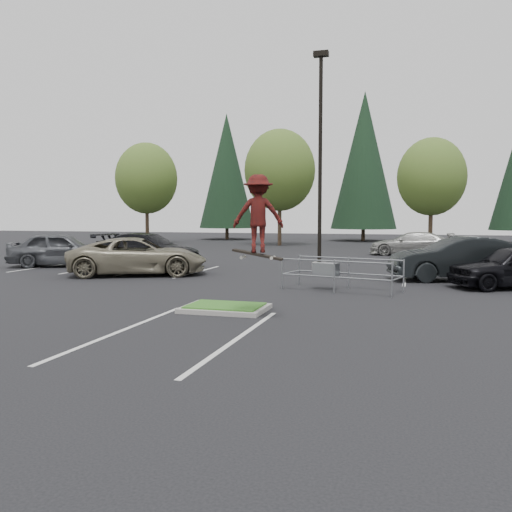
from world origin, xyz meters
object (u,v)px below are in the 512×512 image
(decid_b, at_px, (280,173))
(skateboarder, at_px, (258,214))
(car_r_charc, at_px, (459,259))
(car_l_black, at_px, (147,250))
(car_far_silver, at_px, (411,244))
(conif_b, at_px, (364,160))
(car_l_grey, at_px, (61,249))
(light_pole, at_px, (320,172))
(cart_corral, at_px, (330,270))
(conif_a, at_px, (227,171))
(decid_c, at_px, (431,179))
(car_l_tan, at_px, (136,256))
(decid_a, at_px, (147,181))

(decid_b, bearing_deg, skateboarder, -77.12)
(decid_b, height_order, car_r_charc, decid_b)
(car_l_black, distance_m, car_far_silver, 16.83)
(conif_b, relative_size, car_r_charc, 2.79)
(skateboarder, height_order, car_l_grey, skateboarder)
(decid_b, relative_size, car_r_charc, 1.86)
(light_pole, xyz_separation_m, car_l_grey, (-12.50, -2.56, -3.71))
(skateboarder, height_order, car_r_charc, skateboarder)
(car_l_grey, bearing_deg, cart_corral, -130.94)
(decid_b, xyz_separation_m, cart_corral, (8.08, -25.71, -5.35))
(conif_a, height_order, car_far_silver, conif_a)
(light_pole, distance_m, skateboarder, 13.17)
(decid_c, relative_size, conif_a, 0.64)
(decid_b, bearing_deg, decid_c, -3.34)
(conif_a, distance_m, car_r_charc, 37.85)
(car_l_black, bearing_deg, decid_c, -29.71)
(conif_a, distance_m, car_far_silver, 26.68)
(car_l_tan, bearing_deg, car_l_grey, 42.29)
(light_pole, distance_m, conif_a, 31.63)
(conif_b, bearing_deg, car_l_tan, -100.98)
(car_r_charc, bearing_deg, light_pole, -133.65)
(decid_a, relative_size, car_r_charc, 1.71)
(decid_c, bearing_deg, car_l_black, -126.46)
(skateboarder, relative_size, car_l_grey, 0.41)
(car_l_grey, bearing_deg, decid_a, -6.51)
(conif_b, bearing_deg, car_r_charc, -78.41)
(conif_b, distance_m, car_far_silver, 20.35)
(conif_b, bearing_deg, car_l_black, -105.12)
(cart_corral, xyz_separation_m, skateboarder, (-0.87, -5.82, 1.88))
(light_pole, distance_m, decid_a, 25.86)
(conif_a, relative_size, car_l_tan, 2.25)
(skateboarder, bearing_deg, decid_c, -113.96)
(car_l_tan, xyz_separation_m, car_l_grey, (-5.50, 2.44, 0.05))
(skateboarder, xyz_separation_m, car_l_grey, (-13.20, 10.44, -1.72))
(decid_b, distance_m, conif_a, 12.43)
(car_r_charc, bearing_deg, decid_a, -146.45)
(light_pole, xyz_separation_m, car_r_charc, (6.00, -3.20, -3.70))
(conif_b, relative_size, car_l_tan, 2.51)
(car_l_grey, bearing_deg, skateboarder, -151.11)
(conif_b, distance_m, car_l_tan, 34.84)
(light_pole, height_order, cart_corral, light_pole)
(decid_b, relative_size, conif_a, 0.74)
(decid_c, height_order, car_far_silver, decid_c)
(conif_b, bearing_deg, conif_a, -177.95)
(cart_corral, height_order, car_l_grey, car_l_grey)
(conif_a, height_order, conif_b, conif_b)
(skateboarder, relative_size, car_far_silver, 0.40)
(decid_c, distance_m, car_l_tan, 26.40)
(decid_b, xyz_separation_m, car_l_black, (-1.99, -19.64, -5.22))
(skateboarder, bearing_deg, car_r_charc, -133.54)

